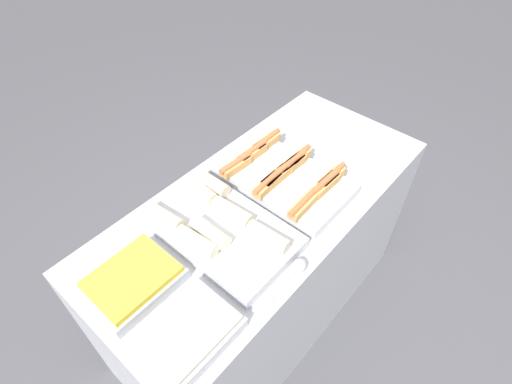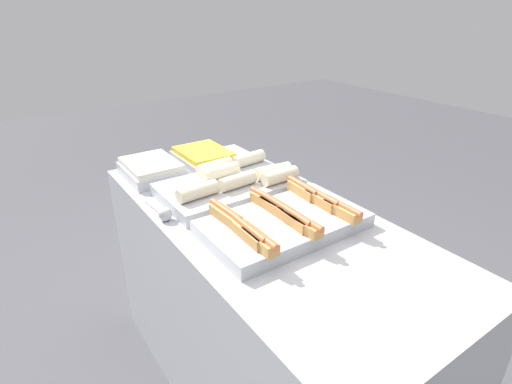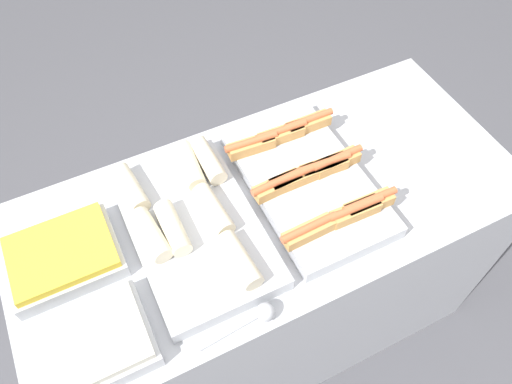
{
  "view_description": "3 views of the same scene",
  "coord_description": "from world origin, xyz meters",
  "px_view_note": "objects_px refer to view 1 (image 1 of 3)",
  "views": [
    {
      "loc": [
        -0.85,
        -0.7,
        2.09
      ],
      "look_at": [
        -0.05,
        0.0,
        0.98
      ],
      "focal_mm": 28.0,
      "sensor_mm": 36.0,
      "label": 1
    },
    {
      "loc": [
        1.05,
        -0.75,
        1.61
      ],
      "look_at": [
        -0.05,
        0.0,
        0.98
      ],
      "focal_mm": 28.0,
      "sensor_mm": 36.0,
      "label": 2
    },
    {
      "loc": [
        -0.41,
        -0.74,
        2.12
      ],
      "look_at": [
        -0.05,
        0.0,
        0.98
      ],
      "focal_mm": 35.0,
      "sensor_mm": 36.0,
      "label": 3
    }
  ],
  "objects_px": {
    "serving_spoon_near": "(298,268)",
    "tray_side_back": "(133,281)",
    "tray_wraps": "(219,227)",
    "tray_side_front": "(187,332)",
    "tray_hotdogs": "(283,177)"
  },
  "relations": [
    {
      "from": "tray_wraps",
      "to": "tray_side_back",
      "type": "xyz_separation_m",
      "value": [
        -0.35,
        0.05,
        -0.0
      ]
    },
    {
      "from": "tray_side_front",
      "to": "serving_spoon_near",
      "type": "bearing_deg",
      "value": -15.18
    },
    {
      "from": "tray_wraps",
      "to": "tray_side_front",
      "type": "height_order",
      "value": "tray_wraps"
    },
    {
      "from": "tray_wraps",
      "to": "tray_side_back",
      "type": "height_order",
      "value": "tray_wraps"
    },
    {
      "from": "tray_side_back",
      "to": "tray_wraps",
      "type": "bearing_deg",
      "value": -8.56
    },
    {
      "from": "tray_hotdogs",
      "to": "tray_side_back",
      "type": "distance_m",
      "value": 0.72
    },
    {
      "from": "tray_side_back",
      "to": "serving_spoon_near",
      "type": "xyz_separation_m",
      "value": [
        0.41,
        -0.37,
        -0.01
      ]
    },
    {
      "from": "tray_wraps",
      "to": "serving_spoon_near",
      "type": "height_order",
      "value": "tray_wraps"
    },
    {
      "from": "tray_hotdogs",
      "to": "tray_wraps",
      "type": "height_order",
      "value": "tray_wraps"
    },
    {
      "from": "tray_side_front",
      "to": "tray_hotdogs",
      "type": "bearing_deg",
      "value": 15.58
    },
    {
      "from": "tray_hotdogs",
      "to": "tray_side_front",
      "type": "relative_size",
      "value": 1.91
    },
    {
      "from": "tray_wraps",
      "to": "tray_side_front",
      "type": "distance_m",
      "value": 0.41
    },
    {
      "from": "tray_side_front",
      "to": "serving_spoon_near",
      "type": "distance_m",
      "value": 0.42
    },
    {
      "from": "tray_wraps",
      "to": "serving_spoon_near",
      "type": "bearing_deg",
      "value": -80.22
    },
    {
      "from": "serving_spoon_near",
      "to": "tray_side_back",
      "type": "bearing_deg",
      "value": 137.23
    }
  ]
}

